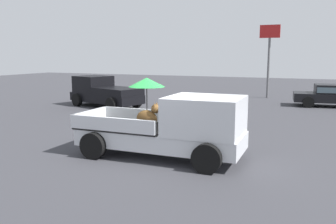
# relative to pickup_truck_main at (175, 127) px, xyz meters

# --- Properties ---
(ground_plane) EXTENTS (80.00, 80.00, 0.00)m
(ground_plane) POSITION_rel_pickup_truck_main_xyz_m (-0.47, -0.01, -0.97)
(ground_plane) COLOR #38383D
(pickup_truck_main) EXTENTS (5.08, 2.31, 2.38)m
(pickup_truck_main) POSITION_rel_pickup_truck_main_xyz_m (0.00, 0.00, 0.00)
(pickup_truck_main) COLOR black
(pickup_truck_main) RESTS_ON ground
(pickup_truck_red) EXTENTS (5.12, 3.25, 1.80)m
(pickup_truck_red) POSITION_rel_pickup_truck_main_xyz_m (-8.00, 8.33, -0.09)
(pickup_truck_red) COLOR black
(pickup_truck_red) RESTS_ON ground
(parked_sedan_near) EXTENTS (4.47, 2.33, 1.33)m
(parked_sedan_near) POSITION_rel_pickup_truck_main_xyz_m (4.64, 13.62, -0.22)
(parked_sedan_near) COLOR black
(parked_sedan_near) RESTS_ON ground
(motel_sign) EXTENTS (1.40, 0.16, 5.16)m
(motel_sign) POSITION_rel_pickup_truck_main_xyz_m (0.46, 16.65, 2.67)
(motel_sign) COLOR #59595B
(motel_sign) RESTS_ON ground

